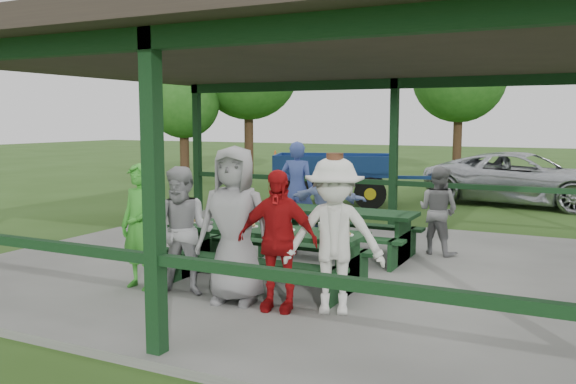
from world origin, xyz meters
The scene contains 19 objects.
ground centered at (0.00, 0.00, 0.00)m, with size 90.00×90.00×0.00m, color #2D4E18.
concrete_slab centered at (0.00, 0.00, 0.05)m, with size 10.00×8.00×0.10m, color slate.
pavilion_structure centered at (0.00, 0.00, 3.17)m, with size 10.60×8.60×3.24m.
picnic_table_near centered at (-0.24, -1.20, 0.58)m, with size 2.68×1.39×0.75m.
picnic_table_far centered at (0.00, 0.80, 0.57)m, with size 2.48×1.39×0.75m.
table_setting centered at (-0.22, -1.18, 0.88)m, with size 2.40×0.45×0.10m.
contestant_green centered at (-1.60, -2.12, 0.91)m, with size 0.59×0.39×1.63m, color green.
contestant_grey_left centered at (-0.91, -2.11, 0.91)m, with size 0.78×0.61×1.61m, color #97979A.
contestant_grey_mid centered at (-0.18, -2.09, 1.04)m, with size 0.92×0.60×1.88m, color gray.
contestant_red centered at (0.41, -2.12, 0.91)m, with size 0.95×0.40×1.63m, color #A60F12.
contestant_white_fedora centered at (1.04, -1.96, 0.99)m, with size 1.29×0.98×1.82m.
spectator_lblue centered at (-0.53, 1.54, 0.85)m, with size 1.40×0.45×1.51m, color #8FA5DD.
spectator_blue centered at (-1.36, 2.10, 0.99)m, with size 0.65×0.43×1.78m, color #3A4C96.
spectator_grey centered at (1.40, 1.65, 0.82)m, with size 0.70×0.54×1.43m, color gray.
pickup_truck centered at (2.02, 9.16, 0.71)m, with size 2.34×5.08×1.41m, color silver.
farm_trailer centered at (-2.58, 6.93, 0.73)m, with size 4.19×2.63×1.46m.
tree_far_left centered at (-8.80, 13.15, 4.26)m, with size 4.03×4.03×6.30m.
tree_left centered at (-1.38, 17.53, 4.05)m, with size 3.83×3.83×5.99m.
tree_edge_left centered at (-10.54, 11.18, 2.92)m, with size 2.78×2.78×4.34m.
Camera 1 is at (3.56, -8.21, 2.29)m, focal length 38.00 mm.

